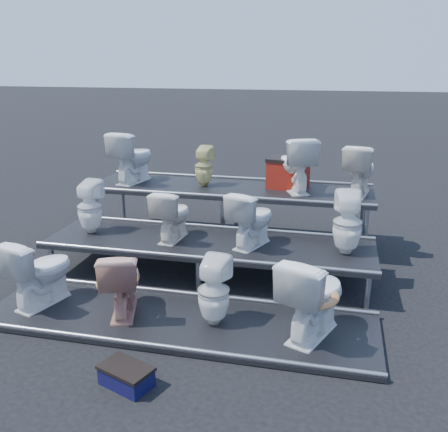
% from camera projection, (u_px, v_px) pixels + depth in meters
% --- Properties ---
extents(ground, '(80.00, 80.00, 0.00)m').
position_uv_depth(ground, '(209.00, 274.00, 6.55)').
color(ground, black).
rests_on(ground, ground).
extents(tier_front, '(4.20, 1.20, 0.06)m').
position_uv_depth(tier_front, '(178.00, 321.00, 5.34)').
color(tier_front, black).
rests_on(tier_front, ground).
extents(tier_mid, '(4.20, 1.20, 0.46)m').
position_uv_depth(tier_mid, '(209.00, 258.00, 6.48)').
color(tier_mid, black).
rests_on(tier_mid, ground).
extents(tier_back, '(4.20, 1.20, 0.86)m').
position_uv_depth(tier_back, '(230.00, 214.00, 7.63)').
color(tier_back, black).
rests_on(tier_back, ground).
extents(toilet_0, '(0.64, 0.87, 0.79)m').
position_uv_depth(toilet_0, '(40.00, 271.00, 5.55)').
color(toilet_0, white).
rests_on(toilet_0, tier_front).
extents(toilet_1, '(0.61, 0.81, 0.74)m').
position_uv_depth(toilet_1, '(122.00, 281.00, 5.35)').
color(toilet_1, tan).
rests_on(toilet_1, tier_front).
extents(toilet_2, '(0.37, 0.37, 0.73)m').
position_uv_depth(toilet_2, '(214.00, 291.00, 5.13)').
color(toilet_2, white).
rests_on(toilet_2, tier_front).
extents(toilet_3, '(0.76, 0.96, 0.86)m').
position_uv_depth(toilet_3, '(313.00, 296.00, 4.90)').
color(toilet_3, white).
rests_on(toilet_3, tier_front).
extents(toilet_4, '(0.35, 0.36, 0.72)m').
position_uv_depth(toilet_4, '(90.00, 207.00, 6.66)').
color(toilet_4, white).
rests_on(toilet_4, tier_mid).
extents(toilet_5, '(0.44, 0.69, 0.67)m').
position_uv_depth(toilet_5, '(172.00, 214.00, 6.41)').
color(toilet_5, white).
rests_on(toilet_5, tier_mid).
extents(toilet_6, '(0.63, 0.79, 0.71)m').
position_uv_depth(toilet_6, '(252.00, 218.00, 6.19)').
color(toilet_6, white).
rests_on(toilet_6, tier_mid).
extents(toilet_7, '(0.38, 0.38, 0.77)m').
position_uv_depth(toilet_7, '(348.00, 223.00, 5.93)').
color(toilet_7, white).
rests_on(toilet_7, tier_mid).
extents(toilet_8, '(0.60, 0.86, 0.79)m').
position_uv_depth(toilet_8, '(132.00, 157.00, 7.71)').
color(toilet_8, white).
rests_on(toilet_8, tier_back).
extents(toilet_9, '(0.30, 0.31, 0.60)m').
position_uv_depth(toilet_9, '(204.00, 166.00, 7.49)').
color(toilet_9, '#DCD48A').
rests_on(toilet_9, tier_back).
extents(toilet_10, '(0.72, 0.90, 0.80)m').
position_uv_depth(toilet_10, '(295.00, 164.00, 7.17)').
color(toilet_10, white).
rests_on(toilet_10, tier_back).
extents(toilet_11, '(0.54, 0.77, 0.72)m').
position_uv_depth(toilet_11, '(360.00, 170.00, 6.99)').
color(toilet_11, white).
rests_on(toilet_11, tier_back).
extents(red_crate, '(0.63, 0.54, 0.40)m').
position_uv_depth(red_crate, '(288.00, 174.00, 7.43)').
color(red_crate, maroon).
rests_on(red_crate, tier_back).
extents(step_stool, '(0.50, 0.40, 0.16)m').
position_uv_depth(step_stool, '(126.00, 377.00, 4.31)').
color(step_stool, black).
rests_on(step_stool, ground).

